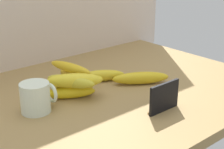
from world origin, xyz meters
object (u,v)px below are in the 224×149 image
banana_1 (141,78)px  banana_3 (70,92)px  coffee_mug (36,97)px  banana_7 (70,68)px  banana_0 (63,86)px  chalkboard_sign (164,98)px  banana_5 (71,81)px  banana_8 (74,80)px  banana_2 (76,79)px  banana_6 (75,80)px  banana_4 (102,76)px

banana_1 → banana_3: size_ratio=1.25×
coffee_mug → banana_3: (12.19, 1.50, -2.41)cm
banana_7 → banana_0: bearing=-148.4°
chalkboard_sign → banana_0: 33.18cm
chalkboard_sign → banana_0: chalkboard_sign is taller
chalkboard_sign → banana_7: size_ratio=0.62×
banana_0 → banana_1: (23.33, -11.57, 0.16)cm
banana_3 → banana_5: 3.79cm
banana_8 → coffee_mug: bearing=-173.8°
banana_2 → banana_6: 11.81cm
banana_0 → banana_8: size_ratio=0.87×
banana_4 → banana_5: banana_5 is taller
banana_1 → banana_2: same height
banana_3 → banana_7: banana_7 is taller
banana_1 → banana_4: (-8.02, 10.49, -0.16)cm
banana_6 → banana_1: bearing=-10.6°
coffee_mug → banana_6: (13.11, 0.06, 1.64)cm
banana_1 → banana_3: 25.05cm
banana_4 → banana_3: bearing=-164.1°
chalkboard_sign → banana_8: (-13.51, 24.29, 1.49)cm
banana_3 → banana_7: (6.45, 9.07, 4.02)cm
banana_7 → banana_4: bearing=-24.0°
banana_2 → banana_5: banana_5 is taller
banana_6 → banana_8: 1.62cm
banana_0 → banana_5: 7.37cm
chalkboard_sign → banana_7: bearing=104.3°
banana_2 → banana_5: (-7.39, -8.25, 3.46)cm
banana_1 → banana_7: 23.61cm
banana_1 → banana_4: bearing=127.4°
chalkboard_sign → banana_0: (-13.94, 30.05, -1.93)cm
banana_1 → banana_3: (-24.36, 5.83, -0.24)cm
banana_4 → banana_7: size_ratio=0.87×
banana_3 → banana_5: size_ratio=0.98×
banana_5 → banana_6: size_ratio=0.94×
chalkboard_sign → banana_1: size_ratio=0.58×
banana_3 → banana_2: bearing=46.1°
banana_7 → banana_1: bearing=-39.8°
banana_0 → banana_4: size_ratio=1.00×
banana_8 → banana_0: bearing=94.3°
banana_2 → banana_6: (-6.48, -9.12, 3.77)cm
banana_4 → banana_6: size_ratio=0.92×
banana_2 → banana_4: bearing=-18.7°
coffee_mug → banana_1: bearing=-6.8°
banana_4 → banana_7: 11.52cm
banana_7 → banana_8: bearing=-118.8°
chalkboard_sign → banana_7: chalkboard_sign is taller
banana_4 → banana_7: banana_7 is taller
banana_6 → banana_7: 11.88cm
banana_3 → banana_7: size_ratio=0.87×
banana_1 → banana_5: 25.16cm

